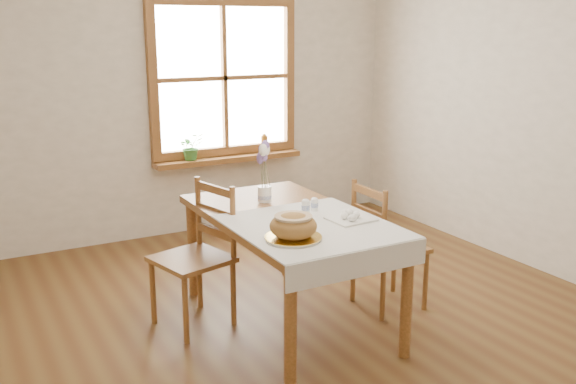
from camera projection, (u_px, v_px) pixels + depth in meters
name	position (u px, v px, depth m)	size (l,w,h in m)	color
ground	(311.00, 340.00, 4.05)	(5.00, 5.00, 0.00)	brown
room_walls	(313.00, 66.00, 3.62)	(4.60, 5.10, 2.65)	white
window	(224.00, 78.00, 6.01)	(1.46, 0.08, 1.46)	#9E5F31
window_sill	(229.00, 159.00, 6.15)	(1.46, 0.20, 0.05)	#9E5F31
dining_table	(288.00, 227.00, 4.14)	(0.90, 1.60, 0.75)	#9E5F31
table_linen	(312.00, 226.00, 3.86)	(0.91, 0.99, 0.01)	white
chair_left	(192.00, 257.00, 4.16)	(0.44, 0.46, 0.94)	#9E5F31
chair_right	(390.00, 245.00, 4.45)	(0.42, 0.44, 0.90)	#9E5F31
bread_plate	(293.00, 238.00, 3.61)	(0.31, 0.31, 0.02)	white
bread_loaf	(293.00, 224.00, 3.58)	(0.27, 0.27, 0.15)	#A97D3C
egg_napkin	(351.00, 219.00, 3.97)	(0.26, 0.22, 0.01)	white
eggs	(351.00, 215.00, 3.96)	(0.20, 0.18, 0.04)	white
salt_shaker	(306.00, 206.00, 4.09)	(0.05, 0.05, 0.10)	white
pepper_shaker	(315.00, 204.00, 4.16)	(0.05, 0.05, 0.09)	white
flower_vase	(265.00, 195.00, 4.39)	(0.10, 0.10, 0.11)	white
lavender_bouquet	(264.00, 165.00, 4.33)	(0.17, 0.17, 0.32)	#7C5EA7
potted_plant	(191.00, 150.00, 5.94)	(0.22, 0.25, 0.19)	#3B7C31
amber_bottle	(264.00, 143.00, 6.30)	(0.07, 0.07, 0.19)	#9B631C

